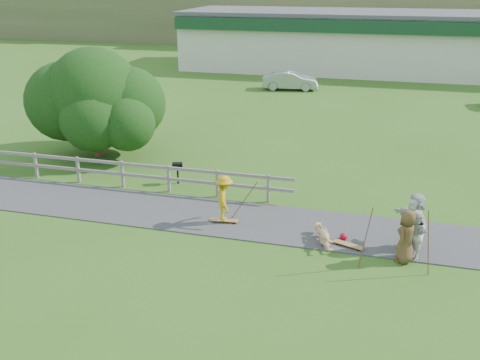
% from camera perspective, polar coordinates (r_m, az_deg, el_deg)
% --- Properties ---
extents(ground, '(260.00, 260.00, 0.00)m').
position_cam_1_polar(ground, '(17.90, -5.59, -5.75)').
color(ground, '#325C1A').
rests_on(ground, ground).
extents(path, '(34.00, 3.00, 0.04)m').
position_cam_1_polar(path, '(19.16, -4.03, -3.75)').
color(path, '#373739').
rests_on(path, ground).
extents(fence, '(15.05, 0.10, 1.10)m').
position_cam_1_polar(fence, '(22.22, -13.88, 1.18)').
color(fence, slate).
rests_on(fence, ground).
extents(strip_mall, '(32.50, 10.75, 5.10)m').
position_cam_1_polar(strip_mall, '(50.17, 13.37, 14.24)').
color(strip_mall, beige).
rests_on(strip_mall, ground).
extents(skater_rider, '(0.96, 1.21, 1.64)m').
position_cam_1_polar(skater_rider, '(18.24, -1.69, -2.28)').
color(skater_rider, '#BD9311').
rests_on(skater_rider, ground).
extents(skater_fallen, '(1.56, 0.90, 0.56)m').
position_cam_1_polar(skater_fallen, '(17.33, 8.92, -5.83)').
color(skater_fallen, tan).
rests_on(skater_fallen, ground).
extents(spectator_a, '(0.81, 0.91, 1.56)m').
position_cam_1_polar(spectator_a, '(16.83, 18.09, -5.63)').
color(spectator_a, silver).
rests_on(spectator_a, ground).
extents(spectator_c, '(0.84, 0.96, 1.66)m').
position_cam_1_polar(spectator_c, '(16.57, 17.33, -5.78)').
color(spectator_c, brown).
rests_on(spectator_c, ground).
extents(spectator_d, '(1.28, 1.80, 1.87)m').
position_cam_1_polar(spectator_d, '(17.33, 18.09, -4.27)').
color(spectator_d, '#B8B8B4').
rests_on(spectator_d, ground).
extents(car_silver, '(4.28, 2.04, 1.35)m').
position_cam_1_polar(car_silver, '(40.66, 5.36, 10.51)').
color(car_silver, '#A2A5AA').
rests_on(car_silver, ground).
extents(tree, '(6.96, 6.96, 3.78)m').
position_cam_1_polar(tree, '(25.86, -15.05, 6.56)').
color(tree, black).
rests_on(tree, ground).
extents(bbq, '(0.49, 0.43, 0.89)m').
position_cam_1_polar(bbq, '(22.01, -6.66, 0.71)').
color(bbq, black).
rests_on(bbq, ground).
extents(longboard_rider, '(0.98, 0.35, 0.11)m').
position_cam_1_polar(longboard_rider, '(18.56, -1.67, -4.45)').
color(longboard_rider, olive).
rests_on(longboard_rider, ground).
extents(longboard_fallen, '(1.03, 0.57, 0.11)m').
position_cam_1_polar(longboard_fallen, '(17.30, 11.49, -6.90)').
color(longboard_fallen, olive).
rests_on(longboard_fallen, ground).
extents(helmet, '(0.25, 0.25, 0.25)m').
position_cam_1_polar(helmet, '(17.67, 10.97, -5.97)').
color(helmet, '#9E081D').
rests_on(helmet, ground).
extents(pole_rider, '(0.03, 0.03, 1.76)m').
position_cam_1_polar(pole_rider, '(18.42, 0.45, -1.83)').
color(pole_rider, brown).
rests_on(pole_rider, ground).
extents(pole_spec_left, '(0.03, 0.03, 1.99)m').
position_cam_1_polar(pole_spec_left, '(15.80, 13.25, -6.04)').
color(pole_spec_left, brown).
rests_on(pole_spec_left, ground).
extents(pole_spec_right, '(0.03, 0.03, 2.01)m').
position_cam_1_polar(pole_spec_right, '(15.99, 19.44, -6.36)').
color(pole_spec_right, brown).
rests_on(pole_spec_right, ground).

